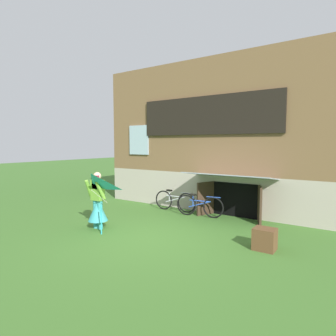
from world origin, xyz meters
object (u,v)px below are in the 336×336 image
at_px(bicycle_silver, 175,201).
at_px(wooden_crate, 265,239).
at_px(kite, 91,188).
at_px(bicycle_blue, 199,206).
at_px(person, 98,205).

xyz_separation_m(bicycle_silver, wooden_crate, (3.50, -1.88, -0.11)).
bearing_deg(bicycle_silver, kite, -97.09).
bearing_deg(bicycle_blue, person, -130.58).
xyz_separation_m(kite, bicycle_blue, (1.30, 3.16, -0.84)).
distance_m(person, bicycle_blue, 3.13).
height_order(kite, wooden_crate, kite).
bearing_deg(bicycle_blue, kite, -120.99).
height_order(bicycle_blue, bicycle_silver, bicycle_silver).
bearing_deg(bicycle_silver, person, -104.88).
height_order(kite, bicycle_silver, kite).
relative_size(person, wooden_crate, 3.25).
bearing_deg(kite, wooden_crate, 21.08).
bearing_deg(bicycle_silver, bicycle_blue, -12.33).
relative_size(kite, wooden_crate, 3.09).
relative_size(bicycle_silver, wooden_crate, 3.33).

